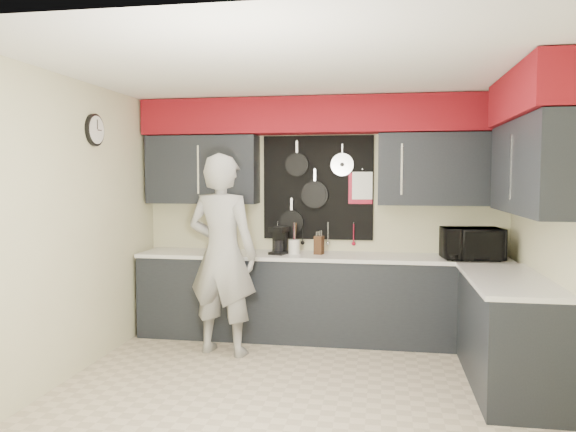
% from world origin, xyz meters
% --- Properties ---
extents(ground, '(4.00, 4.00, 0.00)m').
position_xyz_m(ground, '(0.00, 0.00, 0.00)').
color(ground, beige).
rests_on(ground, ground).
extents(back_wall_assembly, '(4.00, 0.36, 2.60)m').
position_xyz_m(back_wall_assembly, '(0.01, 1.60, 2.01)').
color(back_wall_assembly, beige).
rests_on(back_wall_assembly, ground).
extents(right_wall_assembly, '(0.36, 3.50, 2.60)m').
position_xyz_m(right_wall_assembly, '(1.85, 0.26, 1.94)').
color(right_wall_assembly, beige).
rests_on(right_wall_assembly, ground).
extents(left_wall_assembly, '(0.05, 3.50, 2.60)m').
position_xyz_m(left_wall_assembly, '(-1.99, 0.02, 1.33)').
color(left_wall_assembly, beige).
rests_on(left_wall_assembly, ground).
extents(base_cabinets, '(3.95, 2.20, 0.92)m').
position_xyz_m(base_cabinets, '(0.49, 1.13, 0.46)').
color(base_cabinets, black).
rests_on(base_cabinets, ground).
extents(microwave, '(0.62, 0.46, 0.32)m').
position_xyz_m(microwave, '(1.55, 1.34, 1.08)').
color(microwave, black).
rests_on(microwave, base_cabinets).
extents(knife_block, '(0.11, 0.11, 0.20)m').
position_xyz_m(knife_block, '(-0.00, 1.46, 1.02)').
color(knife_block, '#341F10').
rests_on(knife_block, base_cabinets).
extents(utensil_crock, '(0.12, 0.12, 0.15)m').
position_xyz_m(utensil_crock, '(-0.27, 1.44, 1.00)').
color(utensil_crock, white).
rests_on(utensil_crock, base_cabinets).
extents(coffee_maker, '(0.21, 0.24, 0.29)m').
position_xyz_m(coffee_maker, '(-0.43, 1.42, 1.07)').
color(coffee_maker, black).
rests_on(coffee_maker, base_cabinets).
extents(person, '(0.80, 0.60, 1.97)m').
position_xyz_m(person, '(-0.89, 0.81, 0.99)').
color(person, '#9D9D9B').
rests_on(person, ground).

